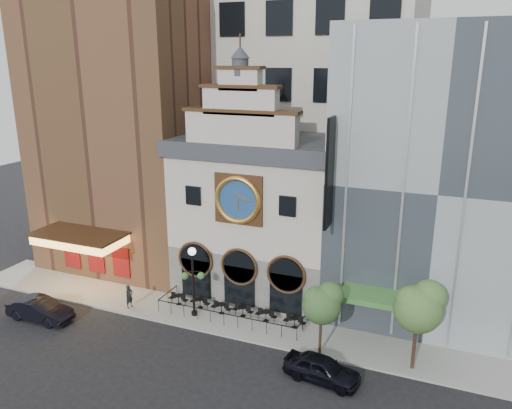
{
  "coord_description": "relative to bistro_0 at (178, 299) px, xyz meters",
  "views": [
    {
      "loc": [
        13.69,
        -26.66,
        17.99
      ],
      "look_at": [
        0.47,
        6.0,
        7.66
      ],
      "focal_mm": 35.0,
      "sensor_mm": 36.0,
      "label": 1
    }
  ],
  "objects": [
    {
      "name": "tree_right",
      "position": [
        17.18,
        -1.7,
        3.69
      ],
      "size": [
        2.94,
        2.83,
        5.66
      ],
      "color": "#382619",
      "rests_on": "sidewalk"
    },
    {
      "name": "bistro_2",
      "position": [
        3.6,
        -0.03,
        0.0
      ],
      "size": [
        1.58,
        0.68,
        0.9
      ],
      "color": "black",
      "rests_on": "sidewalk"
    },
    {
      "name": "cafe_railing",
      "position": [
        4.49,
        -0.17,
        -0.01
      ],
      "size": [
        10.6,
        2.6,
        0.9
      ],
      "primitive_type": null,
      "color": "black",
      "rests_on": "sidewalk"
    },
    {
      "name": "bistro_5",
      "position": [
        9.15,
        0.07,
        0.0
      ],
      "size": [
        1.58,
        0.68,
        0.9
      ],
      "color": "black",
      "rests_on": "sidewalk"
    },
    {
      "name": "theater_building",
      "position": [
        -8.51,
        7.29,
        11.99
      ],
      "size": [
        14.0,
        15.6,
        25.0
      ],
      "color": "brown",
      "rests_on": "ground"
    },
    {
      "name": "lamppost",
      "position": [
        1.88,
        -0.97,
        2.76
      ],
      "size": [
        1.57,
        0.99,
        5.21
      ],
      "rotation": [
        0.0,
        0.0,
        0.41
      ],
      "color": "black",
      "rests_on": "sidewalk"
    },
    {
      "name": "office_tower",
      "position": [
        4.49,
        17.33,
        19.39
      ],
      "size": [
        20.0,
        16.0,
        40.0
      ],
      "primitive_type": "cube",
      "color": "#BAB8A7",
      "rests_on": "ground"
    },
    {
      "name": "retail_building",
      "position": [
        17.48,
        7.32,
        9.53
      ],
      "size": [
        14.0,
        14.4,
        20.0
      ],
      "color": "gray",
      "rests_on": "ground"
    },
    {
      "name": "car_right",
      "position": [
        12.35,
        -4.74,
        0.15
      ],
      "size": [
        4.69,
        2.38,
        1.53
      ],
      "primitive_type": "imported",
      "rotation": [
        0.0,
        0.0,
        1.44
      ],
      "color": "black",
      "rests_on": "ground"
    },
    {
      "name": "bistro_0",
      "position": [
        0.0,
        0.0,
        0.0
      ],
      "size": [
        1.58,
        0.68,
        0.9
      ],
      "color": "black",
      "rests_on": "sidewalk"
    },
    {
      "name": "sidewalk",
      "position": [
        4.49,
        -0.17,
        -0.54
      ],
      "size": [
        44.0,
        5.0,
        0.15
      ],
      "primitive_type": "cube",
      "color": "gray",
      "rests_on": "ground"
    },
    {
      "name": "pedestrian",
      "position": [
        -3.15,
        -1.75,
        0.43
      ],
      "size": [
        0.55,
        0.72,
        1.78
      ],
      "primitive_type": "imported",
      "rotation": [
        0.0,
        0.0,
        1.37
      ],
      "color": "black",
      "rests_on": "sidewalk"
    },
    {
      "name": "ground",
      "position": [
        4.49,
        -2.67,
        -0.61
      ],
      "size": [
        120.0,
        120.0,
        0.0
      ],
      "primitive_type": "plane",
      "color": "black",
      "rests_on": "ground"
    },
    {
      "name": "tree_left",
      "position": [
        11.6,
        -2.24,
        3.06
      ],
      "size": [
        2.49,
        2.4,
        4.8
      ],
      "color": "#382619",
      "rests_on": "sidewalk"
    },
    {
      "name": "clock_building",
      "position": [
        4.49,
        5.15,
        6.07
      ],
      "size": [
        12.6,
        8.78,
        18.65
      ],
      "color": "#605E5B",
      "rests_on": "ground"
    },
    {
      "name": "bistro_1",
      "position": [
        1.77,
        0.12,
        0.0
      ],
      "size": [
        1.58,
        0.68,
        0.9
      ],
      "color": "black",
      "rests_on": "sidewalk"
    },
    {
      "name": "bistro_4",
      "position": [
        7.0,
        0.15,
        0.0
      ],
      "size": [
        1.58,
        0.68,
        0.9
      ],
      "color": "black",
      "rests_on": "sidewalk"
    },
    {
      "name": "car_left",
      "position": [
        -8.12,
        -5.47,
        0.19
      ],
      "size": [
        4.91,
        1.78,
        1.61
      ],
      "primitive_type": "imported",
      "rotation": [
        0.0,
        0.0,
        1.59
      ],
      "color": "black",
      "rests_on": "ground"
    },
    {
      "name": "bistro_3",
      "position": [
        5.22,
        0.17,
        0.0
      ],
      "size": [
        1.58,
        0.68,
        0.9
      ],
      "color": "black",
      "rests_on": "sidewalk"
    }
  ]
}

